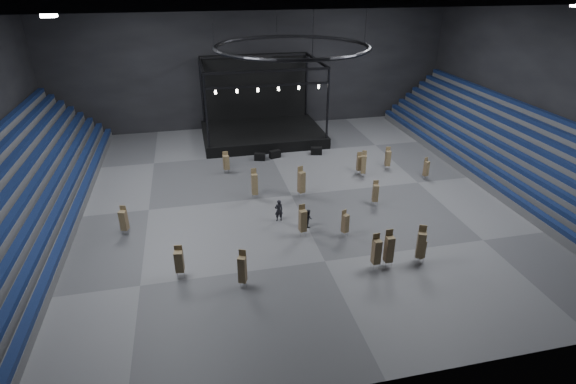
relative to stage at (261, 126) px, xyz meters
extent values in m
plane|color=#555558|center=(0.00, -16.24, -1.45)|extent=(50.00, 50.00, 0.00)
cube|color=black|center=(0.00, 4.76, 7.55)|extent=(50.00, 0.20, 18.00)
cube|color=black|center=(0.00, -37.24, 7.55)|extent=(50.00, 0.20, 18.00)
cube|color=black|center=(25.00, -16.24, 7.55)|extent=(0.20, 42.00, 18.00)
cube|color=#4E4E51|center=(-21.40, -16.24, -1.08)|extent=(7.20, 40.00, 0.75)
cube|color=black|center=(-18.12, -16.24, -0.50)|extent=(0.59, 40.00, 0.40)
cube|color=#4E4E51|center=(-21.85, -16.24, -0.70)|extent=(6.30, 40.00, 1.50)
cube|color=black|center=(-19.02, -16.24, 0.25)|extent=(0.59, 40.00, 0.40)
cube|color=#4E4E51|center=(-22.30, -16.24, -0.33)|extent=(5.40, 40.00, 2.25)
cube|color=black|center=(-19.91, -16.24, 1.00)|extent=(0.59, 40.00, 0.40)
cube|color=#4E4E51|center=(-22.75, -16.24, 0.05)|extent=(4.50, 40.00, 3.00)
cube|color=black|center=(-20.82, -16.24, 1.75)|extent=(0.59, 40.00, 0.40)
cube|color=#4E4E51|center=(-23.20, -16.24, 0.42)|extent=(3.60, 40.00, 3.75)
cube|color=black|center=(-21.71, -16.24, 2.50)|extent=(0.59, 40.00, 0.40)
cube|color=black|center=(-22.61, -16.24, 3.25)|extent=(0.59, 40.00, 0.40)
cube|color=#4E4E51|center=(21.40, -16.24, -1.08)|extent=(7.20, 40.00, 0.75)
cube|color=black|center=(18.12, -16.24, -0.50)|extent=(0.59, 40.00, 0.40)
cube|color=#4E4E51|center=(21.85, -16.24, -0.70)|extent=(6.30, 40.00, 1.50)
cube|color=black|center=(19.02, -16.24, 0.25)|extent=(0.59, 40.00, 0.40)
cube|color=#4E4E51|center=(22.30, -16.24, -0.33)|extent=(5.40, 40.00, 2.25)
cube|color=black|center=(19.91, -16.24, 1.00)|extent=(0.59, 40.00, 0.40)
cube|color=#4E4E51|center=(22.75, -16.24, 0.05)|extent=(4.50, 40.00, 3.00)
cube|color=black|center=(20.82, -16.24, 1.75)|extent=(0.59, 40.00, 0.40)
cube|color=#4E4E51|center=(23.20, -16.24, 0.42)|extent=(3.60, 40.00, 3.75)
cube|color=black|center=(21.71, -16.24, 2.50)|extent=(0.59, 40.00, 0.40)
cube|color=#4E4E51|center=(23.65, -16.24, 0.80)|extent=(2.70, 40.00, 4.50)
cube|color=black|center=(22.61, -16.24, 3.25)|extent=(0.59, 40.00, 0.40)
cube|color=#4E4E51|center=(24.10, -16.24, 1.17)|extent=(1.80, 40.00, 5.25)
cube|color=black|center=(23.52, -16.24, 4.00)|extent=(0.59, 40.00, 0.40)
cube|color=#4E4E51|center=(24.55, -16.24, 1.55)|extent=(0.90, 40.00, 6.00)
cube|color=black|center=(24.41, -16.24, 4.75)|extent=(0.59, 40.00, 0.40)
cube|color=black|center=(0.00, -0.74, -0.85)|extent=(14.00, 10.00, 1.20)
cube|color=black|center=(0.00, 4.06, 3.75)|extent=(13.30, 0.30, 8.00)
cylinder|color=black|center=(-6.60, -5.34, 3.65)|extent=(0.24, 0.24, 7.80)
cylinder|color=black|center=(-6.60, 3.86, 3.65)|extent=(0.24, 0.24, 7.80)
cylinder|color=black|center=(6.60, -5.34, 3.65)|extent=(0.24, 0.24, 7.80)
cylinder|color=black|center=(6.60, 3.86, 3.65)|extent=(0.24, 0.24, 7.80)
cube|color=black|center=(0.00, -5.34, 7.55)|extent=(13.40, 0.25, 0.25)
cube|color=black|center=(0.00, 3.86, 7.55)|extent=(13.40, 0.25, 0.25)
cube|color=black|center=(0.00, -5.34, 6.05)|extent=(13.40, 0.20, 0.20)
cylinder|color=white|center=(-5.50, -5.34, 5.65)|extent=(0.24, 0.24, 0.35)
cylinder|color=white|center=(-3.30, -5.34, 5.65)|extent=(0.24, 0.24, 0.35)
cylinder|color=white|center=(-1.10, -5.34, 5.65)|extent=(0.24, 0.24, 0.35)
cylinder|color=white|center=(1.10, -5.34, 5.65)|extent=(0.24, 0.24, 0.35)
cylinder|color=white|center=(3.30, -5.34, 5.65)|extent=(0.24, 0.24, 0.35)
cylinder|color=white|center=(5.50, -5.34, 5.65)|extent=(0.24, 0.24, 0.35)
torus|color=black|center=(0.00, -16.24, 11.55)|extent=(12.30, 12.30, 0.30)
cylinder|color=black|center=(6.00, -16.24, 14.05)|extent=(0.04, 0.04, 5.00)
cylinder|color=black|center=(0.00, -10.24, 14.05)|extent=(0.04, 0.04, 5.00)
cylinder|color=black|center=(-6.00, -16.24, 14.05)|extent=(0.04, 0.04, 5.00)
cylinder|color=black|center=(0.00, -22.24, 14.05)|extent=(0.04, 0.04, 5.00)
cube|color=white|center=(-14.00, -28.24, 15.15)|extent=(0.60, 0.60, 0.25)
cube|color=white|center=(-4.00, -20.24, 15.15)|extent=(0.60, 0.60, 0.25)
cube|color=black|center=(-1.42, -7.27, -1.07)|extent=(1.26, 0.91, 0.76)
cube|color=black|center=(0.31, -6.92, -1.05)|extent=(1.33, 0.94, 0.80)
cube|color=black|center=(4.97, -7.00, -1.04)|extent=(1.33, 0.88, 0.81)
cylinder|color=silver|center=(7.66, -13.91, -1.26)|extent=(0.03, 0.03, 0.39)
cylinder|color=silver|center=(7.66, -13.54, -1.26)|extent=(0.03, 0.03, 0.39)
cylinder|color=silver|center=(8.02, -13.91, -1.26)|extent=(0.03, 0.03, 0.39)
cylinder|color=silver|center=(8.02, -13.54, -1.26)|extent=(0.03, 0.03, 0.39)
cube|color=#8E7B4E|center=(7.84, -13.72, -0.14)|extent=(0.60, 0.60, 1.84)
cube|color=#8E7B4E|center=(7.91, -13.54, 0.73)|extent=(0.44, 0.21, 1.01)
cylinder|color=silver|center=(6.28, -28.42, -1.26)|extent=(0.03, 0.03, 0.38)
cylinder|color=silver|center=(6.28, -28.06, -1.26)|extent=(0.03, 0.03, 0.38)
cylinder|color=silver|center=(6.64, -28.42, -1.26)|extent=(0.03, 0.03, 0.38)
cylinder|color=silver|center=(6.64, -28.06, -1.26)|extent=(0.03, 0.03, 0.38)
cube|color=#8E7B4E|center=(6.46, -28.24, -0.40)|extent=(0.58, 0.58, 1.34)
cube|color=#8E7B4E|center=(6.40, -28.06, 0.22)|extent=(0.43, 0.20, 0.73)
cylinder|color=silver|center=(-0.90, -23.28, -1.23)|extent=(0.03, 0.03, 0.43)
cylinder|color=silver|center=(-0.90, -22.87, -1.23)|extent=(0.03, 0.03, 0.43)
cylinder|color=silver|center=(-0.49, -23.28, -1.23)|extent=(0.03, 0.03, 0.43)
cylinder|color=silver|center=(-0.49, -22.87, -1.23)|extent=(0.03, 0.03, 0.43)
cube|color=#8E7B4E|center=(-0.70, -23.07, -0.14)|extent=(0.58, 0.58, 1.75)
cube|color=#8E7B4E|center=(-0.72, -22.86, 0.68)|extent=(0.50, 0.13, 0.96)
cylinder|color=silver|center=(-3.50, -16.24, -1.24)|extent=(0.03, 0.03, 0.42)
cylinder|color=silver|center=(-3.50, -15.84, -1.24)|extent=(0.03, 0.03, 0.42)
cylinder|color=silver|center=(-3.10, -16.24, -1.24)|extent=(0.03, 0.03, 0.42)
cylinder|color=silver|center=(-3.10, -15.84, -1.24)|extent=(0.03, 0.03, 0.42)
cube|color=#8E7B4E|center=(-3.30, -16.04, -0.06)|extent=(0.53, 0.53, 1.93)
cube|color=#8E7B4E|center=(-3.31, -15.83, 0.85)|extent=(0.49, 0.09, 1.06)
cylinder|color=silver|center=(6.16, -28.45, -1.22)|extent=(0.03, 0.03, 0.45)
cylinder|color=silver|center=(6.16, -28.02, -1.22)|extent=(0.03, 0.03, 0.45)
cylinder|color=silver|center=(6.59, -28.45, -1.22)|extent=(0.03, 0.03, 0.45)
cylinder|color=silver|center=(6.59, -28.02, -1.22)|extent=(0.03, 0.03, 0.45)
cube|color=#8E7B4E|center=(6.37, -28.24, -0.03)|extent=(0.72, 0.72, 1.93)
cube|color=#8E7B4E|center=(6.47, -28.03, 0.88)|extent=(0.50, 0.28, 1.06)
cylinder|color=silver|center=(-14.20, -20.08, -1.24)|extent=(0.03, 0.03, 0.42)
cylinder|color=silver|center=(-14.20, -19.68, -1.24)|extent=(0.03, 0.03, 0.42)
cylinder|color=silver|center=(-13.80, -20.08, -1.24)|extent=(0.03, 0.03, 0.42)
cylinder|color=silver|center=(-13.80, -19.68, -1.24)|extent=(0.03, 0.03, 0.42)
cube|color=#8E7B4E|center=(-14.00, -19.88, -0.23)|extent=(0.65, 0.65, 1.58)
cube|color=#8E7B4E|center=(-13.93, -19.68, 0.51)|extent=(0.48, 0.22, 0.87)
cylinder|color=silver|center=(-5.38, -10.09, -1.24)|extent=(0.03, 0.03, 0.41)
cylinder|color=silver|center=(-5.38, -9.70, -1.24)|extent=(0.03, 0.03, 0.41)
cylinder|color=silver|center=(-4.99, -10.09, -1.24)|extent=(0.03, 0.03, 0.41)
cylinder|color=silver|center=(-4.99, -9.70, -1.24)|extent=(0.03, 0.03, 0.41)
cube|color=#8E7B4E|center=(-5.18, -9.90, -0.32)|extent=(0.56, 0.56, 1.43)
cube|color=#8E7B4E|center=(-5.21, -9.69, 0.35)|extent=(0.48, 0.13, 0.79)
cylinder|color=silver|center=(-6.16, -28.43, -1.25)|extent=(0.03, 0.03, 0.40)
cylinder|color=silver|center=(-6.16, -28.05, -1.25)|extent=(0.03, 0.03, 0.40)
cylinder|color=silver|center=(-5.78, -28.43, -1.25)|extent=(0.03, 0.03, 0.40)
cylinder|color=silver|center=(-5.78, -28.05, -1.25)|extent=(0.03, 0.03, 0.40)
cube|color=#8E7B4E|center=(-5.97, -28.24, -0.13)|extent=(0.63, 0.63, 1.84)
cube|color=#8E7B4E|center=(-5.89, -28.05, 0.74)|extent=(0.45, 0.24, 1.01)
cylinder|color=silver|center=(-10.11, -26.52, -1.22)|extent=(0.03, 0.03, 0.46)
cylinder|color=silver|center=(-10.11, -26.09, -1.22)|extent=(0.03, 0.03, 0.46)
cylinder|color=silver|center=(-9.67, -26.52, -1.22)|extent=(0.03, 0.03, 0.46)
cylinder|color=silver|center=(-9.67, -26.09, -1.22)|extent=(0.03, 0.03, 0.46)
cube|color=#8E7B4E|center=(-9.89, -26.30, -0.24)|extent=(0.62, 0.62, 1.51)
cube|color=#8E7B4E|center=(-9.86, -26.08, 0.47)|extent=(0.53, 0.14, 0.83)
cylinder|color=silver|center=(2.91, -28.44, -1.23)|extent=(0.03, 0.03, 0.43)
cylinder|color=silver|center=(2.91, -28.03, -1.23)|extent=(0.03, 0.03, 0.43)
cylinder|color=silver|center=(3.32, -28.44, -1.23)|extent=(0.03, 0.03, 0.43)
cylinder|color=silver|center=(3.32, -28.03, -1.23)|extent=(0.03, 0.03, 0.43)
cube|color=#8E7B4E|center=(3.12, -28.24, -0.12)|extent=(0.55, 0.55, 1.78)
cube|color=#8E7B4E|center=(3.10, -28.02, 0.72)|extent=(0.50, 0.09, 0.98)
cylinder|color=silver|center=(-5.46, -10.02, -1.23)|extent=(0.03, 0.03, 0.43)
cylinder|color=silver|center=(-5.46, -9.60, -1.23)|extent=(0.03, 0.03, 0.43)
cylinder|color=silver|center=(-5.05, -10.02, -1.23)|extent=(0.03, 0.03, 0.43)
cylinder|color=silver|center=(-5.05, -9.60, -1.23)|extent=(0.03, 0.03, 0.43)
cube|color=#8E7B4E|center=(-5.26, -9.81, -0.31)|extent=(0.54, 0.54, 1.42)
cube|color=#8E7B4E|center=(-5.27, -9.59, 0.36)|extent=(0.50, 0.09, 0.78)
cylinder|color=silver|center=(0.61, -16.85, -1.22)|extent=(0.03, 0.03, 0.45)
cylinder|color=silver|center=(0.61, -16.42, -1.22)|extent=(0.03, 0.03, 0.45)
cylinder|color=silver|center=(1.04, -16.85, -1.22)|extent=(0.03, 0.03, 0.45)
cylinder|color=silver|center=(1.04, -16.42, -1.22)|extent=(0.03, 0.03, 0.45)
cube|color=#8E7B4E|center=(0.82, -16.63, -0.02)|extent=(0.69, 0.69, 1.95)
cube|color=#8E7B4E|center=(0.75, -16.42, 0.90)|extent=(0.52, 0.23, 1.07)
cylinder|color=silver|center=(7.48, -13.22, -1.25)|extent=(0.03, 0.03, 0.41)
cylinder|color=silver|center=(7.48, -12.84, -1.25)|extent=(0.03, 0.03, 0.41)
cylinder|color=silver|center=(7.87, -13.22, -1.25)|extent=(0.03, 0.03, 0.41)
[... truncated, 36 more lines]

